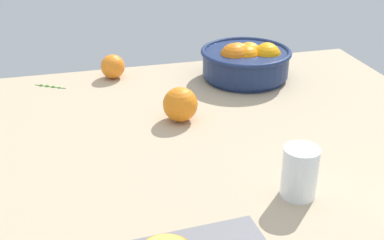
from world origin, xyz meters
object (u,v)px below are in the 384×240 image
loose_orange_0 (180,104)px  loose_orange_1 (113,67)px  juice_glass (299,175)px  fruit_bowl (246,61)px

loose_orange_0 → loose_orange_1: bearing=111.3°
juice_glass → loose_orange_1: juice_glass is taller
fruit_bowl → loose_orange_0: bearing=-138.3°
loose_orange_0 → loose_orange_1: loose_orange_0 is taller
juice_glass → loose_orange_0: (-12.82, 33.26, -0.20)cm
loose_orange_0 → loose_orange_1: (-11.52, 29.54, -0.65)cm
loose_orange_1 → loose_orange_0: bearing=-68.7°
fruit_bowl → loose_orange_1: fruit_bowl is taller
juice_glass → loose_orange_0: size_ratio=1.18×
fruit_bowl → loose_orange_1: 35.55cm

